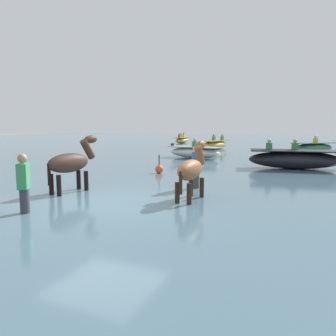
{
  "coord_description": "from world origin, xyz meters",
  "views": [
    {
      "loc": [
        4.57,
        -6.76,
        2.25
      ],
      "look_at": [
        0.41,
        2.97,
        0.85
      ],
      "focal_mm": 35.72,
      "sensor_mm": 36.0,
      "label": 1
    }
  ],
  "objects_px": {
    "boat_distant_west": "(194,152)",
    "person_onlooker_left": "(196,171)",
    "boat_distant_east": "(182,140)",
    "channel_buoy": "(159,169)",
    "horse_lead_chestnut": "(191,171)",
    "person_wading_mid": "(24,189)",
    "boat_near_starboard": "(313,147)",
    "boat_mid_channel": "(215,144)",
    "boat_far_inshore": "(295,159)",
    "horse_trailing_dark_bay": "(71,164)"
  },
  "relations": [
    {
      "from": "boat_near_starboard",
      "to": "boat_distant_east",
      "type": "height_order",
      "value": "boat_near_starboard"
    },
    {
      "from": "boat_distant_east",
      "to": "boat_far_inshore",
      "type": "relative_size",
      "value": 0.67
    },
    {
      "from": "horse_lead_chestnut",
      "to": "boat_near_starboard",
      "type": "relative_size",
      "value": 0.59
    },
    {
      "from": "boat_distant_east",
      "to": "boat_far_inshore",
      "type": "height_order",
      "value": "boat_far_inshore"
    },
    {
      "from": "horse_trailing_dark_bay",
      "to": "boat_mid_channel",
      "type": "relative_size",
      "value": 0.54
    },
    {
      "from": "horse_lead_chestnut",
      "to": "person_wading_mid",
      "type": "relative_size",
      "value": 1.11
    },
    {
      "from": "horse_lead_chestnut",
      "to": "horse_trailing_dark_bay",
      "type": "distance_m",
      "value": 3.43
    },
    {
      "from": "horse_lead_chestnut",
      "to": "boat_distant_east",
      "type": "relative_size",
      "value": 0.67
    },
    {
      "from": "boat_distant_west",
      "to": "boat_mid_channel",
      "type": "bearing_deg",
      "value": 96.29
    },
    {
      "from": "boat_near_starboard",
      "to": "channel_buoy",
      "type": "relative_size",
      "value": 4.28
    },
    {
      "from": "horse_trailing_dark_bay",
      "to": "boat_distant_west",
      "type": "distance_m",
      "value": 10.41
    },
    {
      "from": "horse_lead_chestnut",
      "to": "horse_trailing_dark_bay",
      "type": "height_order",
      "value": "horse_trailing_dark_bay"
    },
    {
      "from": "boat_distant_east",
      "to": "horse_trailing_dark_bay",
      "type": "bearing_deg",
      "value": -76.34
    },
    {
      "from": "boat_distant_west",
      "to": "person_onlooker_left",
      "type": "distance_m",
      "value": 8.95
    },
    {
      "from": "boat_distant_west",
      "to": "person_onlooker_left",
      "type": "bearing_deg",
      "value": -71.09
    },
    {
      "from": "person_wading_mid",
      "to": "channel_buoy",
      "type": "xyz_separation_m",
      "value": [
        0.21,
        6.44,
        -0.35
      ]
    },
    {
      "from": "person_wading_mid",
      "to": "person_onlooker_left",
      "type": "distance_m",
      "value": 4.82
    },
    {
      "from": "channel_buoy",
      "to": "boat_near_starboard",
      "type": "bearing_deg",
      "value": 66.63
    },
    {
      "from": "horse_lead_chestnut",
      "to": "boat_distant_west",
      "type": "xyz_separation_m",
      "value": [
        -3.27,
        9.97,
        -0.4
      ]
    },
    {
      "from": "person_wading_mid",
      "to": "channel_buoy",
      "type": "bearing_deg",
      "value": 88.14
    },
    {
      "from": "horse_trailing_dark_bay",
      "to": "boat_near_starboard",
      "type": "xyz_separation_m",
      "value": [
        6.31,
        17.08,
        -0.45
      ]
    },
    {
      "from": "person_wading_mid",
      "to": "channel_buoy",
      "type": "relative_size",
      "value": 2.26
    },
    {
      "from": "boat_near_starboard",
      "to": "boat_distant_west",
      "type": "height_order",
      "value": "boat_near_starboard"
    },
    {
      "from": "boat_mid_channel",
      "to": "channel_buoy",
      "type": "distance_m",
      "value": 13.54
    },
    {
      "from": "boat_distant_east",
      "to": "channel_buoy",
      "type": "bearing_deg",
      "value": -71.62
    },
    {
      "from": "boat_distant_west",
      "to": "person_wading_mid",
      "type": "relative_size",
      "value": 1.95
    },
    {
      "from": "horse_trailing_dark_bay",
      "to": "channel_buoy",
      "type": "xyz_separation_m",
      "value": [
        0.76,
        4.24,
        -0.62
      ]
    },
    {
      "from": "boat_mid_channel",
      "to": "boat_distant_east",
      "type": "height_order",
      "value": "boat_mid_channel"
    },
    {
      "from": "boat_far_inshore",
      "to": "channel_buoy",
      "type": "xyz_separation_m",
      "value": [
        -4.77,
        -3.51,
        -0.24
      ]
    },
    {
      "from": "boat_near_starboard",
      "to": "boat_distant_east",
      "type": "bearing_deg",
      "value": 149.41
    },
    {
      "from": "horse_trailing_dark_bay",
      "to": "boat_far_inshore",
      "type": "distance_m",
      "value": 9.53
    },
    {
      "from": "horse_lead_chestnut",
      "to": "horse_trailing_dark_bay",
      "type": "xyz_separation_m",
      "value": [
        -3.4,
        -0.43,
        0.06
      ]
    },
    {
      "from": "boat_distant_east",
      "to": "channel_buoy",
      "type": "xyz_separation_m",
      "value": [
        6.66,
        -20.06,
        -0.14
      ]
    },
    {
      "from": "horse_trailing_dark_bay",
      "to": "boat_distant_east",
      "type": "xyz_separation_m",
      "value": [
        -5.91,
        24.3,
        -0.48
      ]
    },
    {
      "from": "person_onlooker_left",
      "to": "channel_buoy",
      "type": "distance_m",
      "value": 3.25
    },
    {
      "from": "horse_trailing_dark_bay",
      "to": "boat_far_inshore",
      "type": "bearing_deg",
      "value": 54.52
    },
    {
      "from": "boat_near_starboard",
      "to": "person_onlooker_left",
      "type": "relative_size",
      "value": 1.9
    },
    {
      "from": "boat_near_starboard",
      "to": "channel_buoy",
      "type": "bearing_deg",
      "value": -113.37
    },
    {
      "from": "boat_distant_west",
      "to": "boat_far_inshore",
      "type": "distance_m",
      "value": 6.01
    },
    {
      "from": "person_onlooker_left",
      "to": "boat_distant_west",
      "type": "bearing_deg",
      "value": 108.91
    },
    {
      "from": "horse_trailing_dark_bay",
      "to": "boat_distant_east",
      "type": "distance_m",
      "value": 25.01
    },
    {
      "from": "boat_distant_east",
      "to": "person_onlooker_left",
      "type": "height_order",
      "value": "person_onlooker_left"
    },
    {
      "from": "boat_far_inshore",
      "to": "boat_distant_east",
      "type": "bearing_deg",
      "value": 124.63
    },
    {
      "from": "boat_mid_channel",
      "to": "boat_distant_west",
      "type": "height_order",
      "value": "boat_mid_channel"
    },
    {
      "from": "person_wading_mid",
      "to": "person_onlooker_left",
      "type": "xyz_separation_m",
      "value": [
        2.47,
        4.13,
        0.0
      ]
    },
    {
      "from": "boat_distant_west",
      "to": "channel_buoy",
      "type": "relative_size",
      "value": 4.41
    },
    {
      "from": "boat_mid_channel",
      "to": "boat_far_inshore",
      "type": "xyz_separation_m",
      "value": [
        6.21,
        -9.95,
        0.07
      ]
    },
    {
      "from": "horse_lead_chestnut",
      "to": "boat_distant_east",
      "type": "bearing_deg",
      "value": 111.29
    },
    {
      "from": "boat_mid_channel",
      "to": "boat_near_starboard",
      "type": "distance_m",
      "value": 7.01
    },
    {
      "from": "boat_distant_east",
      "to": "channel_buoy",
      "type": "height_order",
      "value": "boat_distant_east"
    }
  ]
}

